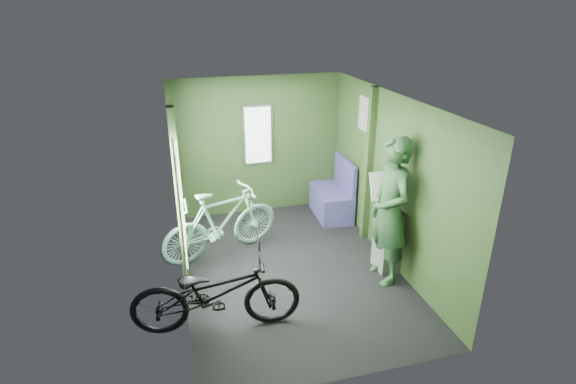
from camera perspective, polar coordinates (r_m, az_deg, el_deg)
name	(u,v)px	position (r m, az deg, el deg)	size (l,w,h in m)	color
room	(286,169)	(5.57, -0.20, 2.92)	(4.00, 4.02, 2.31)	black
bicycle_black	(219,328)	(5.27, -8.81, -16.75)	(0.64, 1.82, 0.96)	black
bicycle_mint	(224,255)	(6.56, -8.16, -7.99)	(0.50, 1.77, 1.07)	#7DBBA6
passenger	(390,212)	(5.70, 12.82, -2.45)	(0.46, 0.73, 1.91)	#294C2D
waste_box	(387,240)	(6.13, 12.51, -5.91)	(0.26, 0.36, 0.88)	slate
bench_seat	(333,199)	(7.58, 5.69, -0.93)	(0.56, 0.96, 0.99)	navy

